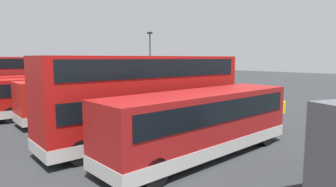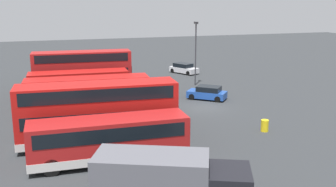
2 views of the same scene
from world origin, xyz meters
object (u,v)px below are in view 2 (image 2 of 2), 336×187
(bus_single_deck_third, at_px, (101,111))
(bus_double_decker_seventh, at_px, (82,70))
(bus_single_deck_sixth, at_px, (79,84))
(car_small_green, at_px, (207,93))
(lamp_post_tall, at_px, (196,48))
(bus_single_deck_near_end, at_px, (109,138))
(car_hatchback_silver, at_px, (184,68))
(waste_bin_yellow, at_px, (265,126))
(bus_single_deck_fourth, at_px, (95,99))
(bus_double_decker_second, at_px, (98,112))
(box_truck_blue, at_px, (169,184))
(bus_single_deck_fifth, at_px, (88,91))

(bus_single_deck_third, relative_size, bus_double_decker_seventh, 0.93)
(bus_single_deck_third, bearing_deg, bus_single_deck_sixth, 3.65)
(car_small_green, distance_m, lamp_post_tall, 8.04)
(bus_single_deck_near_end, bearing_deg, car_hatchback_silver, -28.17)
(car_hatchback_silver, height_order, waste_bin_yellow, car_hatchback_silver)
(bus_single_deck_fourth, relative_size, car_hatchback_silver, 2.32)
(bus_double_decker_second, xyz_separation_m, box_truck_blue, (-11.13, -1.86, -0.74))
(lamp_post_tall, bearing_deg, bus_single_deck_third, 135.43)
(box_truck_blue, distance_m, lamp_post_tall, 30.68)
(bus_single_deck_third, distance_m, lamp_post_tall, 19.42)
(bus_double_decker_second, bearing_deg, waste_bin_yellow, -94.87)
(bus_single_deck_sixth, bearing_deg, bus_single_deck_near_end, -178.96)
(bus_single_deck_fifth, xyz_separation_m, waste_bin_yellow, (-11.73, -12.71, -1.15))
(bus_double_decker_seventh, height_order, box_truck_blue, bus_double_decker_seventh)
(bus_double_decker_second, height_order, waste_bin_yellow, bus_double_decker_second)
(bus_single_deck_fourth, relative_size, car_small_green, 2.46)
(bus_single_deck_sixth, relative_size, lamp_post_tall, 1.35)
(bus_single_deck_near_end, xyz_separation_m, lamp_post_tall, (20.44, -13.86, 2.90))
(bus_single_deck_sixth, distance_m, car_small_green, 13.59)
(bus_single_deck_near_end, relative_size, waste_bin_yellow, 10.86)
(bus_single_deck_near_end, relative_size, bus_double_decker_second, 0.89)
(car_small_green, bearing_deg, bus_single_deck_near_end, 137.06)
(bus_single_deck_third, bearing_deg, waste_bin_yellow, -108.99)
(bus_double_decker_second, xyz_separation_m, bus_single_deck_sixth, (14.18, 0.11, -0.83))
(box_truck_blue, bearing_deg, lamp_post_tall, -23.55)
(bus_single_deck_third, relative_size, car_small_green, 2.45)
(bus_double_decker_seventh, distance_m, lamp_post_tall, 13.62)
(bus_double_decker_seventh, distance_m, car_small_green, 14.68)
(bus_single_deck_near_end, distance_m, lamp_post_tall, 24.86)
(waste_bin_yellow, bearing_deg, car_hatchback_silver, -5.03)
(bus_double_decker_seventh, height_order, lamp_post_tall, lamp_post_tall)
(bus_double_decker_second, xyz_separation_m, bus_single_deck_fifth, (10.62, -0.40, -0.83))
(box_truck_blue, relative_size, waste_bin_yellow, 8.29)
(bus_single_deck_third, distance_m, box_truck_blue, 14.38)
(bus_single_deck_fourth, xyz_separation_m, lamp_post_tall, (9.68, -13.38, 2.90))
(bus_double_decker_seventh, bearing_deg, car_hatchback_silver, -65.43)
(lamp_post_tall, bearing_deg, waste_bin_yellow, 176.95)
(bus_single_deck_near_end, distance_m, bus_single_deck_third, 6.77)
(bus_double_decker_second, distance_m, car_hatchback_silver, 29.21)
(bus_single_deck_fourth, bearing_deg, box_truck_blue, -176.32)
(car_small_green, bearing_deg, bus_double_decker_seventh, 56.17)
(bus_single_deck_sixth, bearing_deg, car_hatchback_silver, -55.66)
(bus_double_decker_seventh, relative_size, waste_bin_yellow, 11.77)
(bus_single_deck_third, bearing_deg, bus_single_deck_fifth, 1.45)
(bus_double_decker_second, bearing_deg, bus_double_decker_seventh, -2.09)
(bus_single_deck_near_end, relative_size, bus_double_decker_seventh, 0.92)
(bus_double_decker_second, relative_size, lamp_post_tall, 1.50)
(bus_double_decker_second, height_order, lamp_post_tall, lamp_post_tall)
(bus_double_decker_seventh, bearing_deg, bus_single_deck_near_end, 178.82)
(bus_double_decker_second, bearing_deg, car_hatchback_silver, -31.85)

